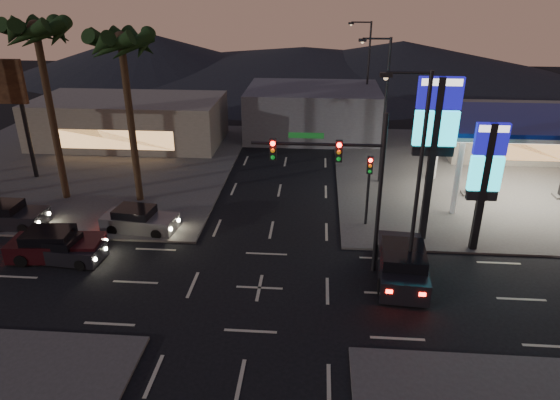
# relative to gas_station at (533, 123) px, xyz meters

# --- Properties ---
(ground) EXTENTS (140.00, 140.00, 0.00)m
(ground) POSITION_rel_gas_station_xyz_m (-16.00, -12.00, -5.08)
(ground) COLOR black
(ground) RESTS_ON ground
(corner_lot_ne) EXTENTS (24.00, 24.00, 0.12)m
(corner_lot_ne) POSITION_rel_gas_station_xyz_m (0.00, 4.00, -5.02)
(corner_lot_ne) COLOR #47443F
(corner_lot_ne) RESTS_ON ground
(corner_lot_nw) EXTENTS (24.00, 24.00, 0.12)m
(corner_lot_nw) POSITION_rel_gas_station_xyz_m (-32.00, 4.00, -5.02)
(corner_lot_nw) COLOR #47443F
(corner_lot_nw) RESTS_ON ground
(gas_station) EXTENTS (12.20, 8.20, 5.47)m
(gas_station) POSITION_rel_gas_station_xyz_m (0.00, 0.00, 0.00)
(gas_station) COLOR silver
(gas_station) RESTS_ON ground
(convenience_store) EXTENTS (10.00, 6.00, 4.00)m
(convenience_store) POSITION_rel_gas_station_xyz_m (2.00, 9.00, -3.08)
(convenience_store) COLOR #726B5B
(convenience_store) RESTS_ON ground
(pylon_sign_tall) EXTENTS (2.20, 0.35, 9.00)m
(pylon_sign_tall) POSITION_rel_gas_station_xyz_m (-7.50, -6.50, 1.31)
(pylon_sign_tall) COLOR black
(pylon_sign_tall) RESTS_ON ground
(pylon_sign_short) EXTENTS (1.60, 0.35, 7.00)m
(pylon_sign_short) POSITION_rel_gas_station_xyz_m (-5.00, -7.50, -0.42)
(pylon_sign_short) COLOR black
(pylon_sign_short) RESTS_ON ground
(traffic_signal_mast) EXTENTS (6.10, 0.39, 8.00)m
(traffic_signal_mast) POSITION_rel_gas_station_xyz_m (-12.24, -10.01, 0.15)
(traffic_signal_mast) COLOR black
(traffic_signal_mast) RESTS_ON ground
(pedestal_signal) EXTENTS (0.32, 0.39, 4.30)m
(pedestal_signal) POSITION_rel_gas_station_xyz_m (-10.50, -5.02, -2.16)
(pedestal_signal) COLOR black
(pedestal_signal) RESTS_ON ground
(streetlight_near) EXTENTS (2.14, 0.25, 10.00)m
(streetlight_near) POSITION_rel_gas_station_xyz_m (-9.21, -11.00, 0.64)
(streetlight_near) COLOR black
(streetlight_near) RESTS_ON ground
(streetlight_mid) EXTENTS (2.14, 0.25, 10.00)m
(streetlight_mid) POSITION_rel_gas_station_xyz_m (-9.21, 2.00, 0.64)
(streetlight_mid) COLOR black
(streetlight_mid) RESTS_ON ground
(streetlight_far) EXTENTS (2.14, 0.25, 10.00)m
(streetlight_far) POSITION_rel_gas_station_xyz_m (-9.21, 16.00, 0.64)
(streetlight_far) COLOR black
(streetlight_far) RESTS_ON ground
(palm_a) EXTENTS (4.41, 4.41, 10.86)m
(palm_a) POSITION_rel_gas_station_xyz_m (-25.00, -2.50, 4.35)
(palm_a) COLOR black
(palm_a) RESTS_ON ground
(palm_b) EXTENTS (4.41, 4.41, 11.46)m
(palm_b) POSITION_rel_gas_station_xyz_m (-30.00, -2.50, 4.89)
(palm_b) COLOR black
(palm_b) RESTS_ON ground
(building_far_west) EXTENTS (16.00, 8.00, 4.00)m
(building_far_west) POSITION_rel_gas_station_xyz_m (-30.00, 10.00, -3.08)
(building_far_west) COLOR #726B5B
(building_far_west) RESTS_ON ground
(building_far_mid) EXTENTS (12.00, 9.00, 4.40)m
(building_far_mid) POSITION_rel_gas_station_xyz_m (-14.00, 14.00, -2.88)
(building_far_mid) COLOR #4C4C51
(building_far_mid) RESTS_ON ground
(hill_left) EXTENTS (40.00, 40.00, 6.00)m
(hill_left) POSITION_rel_gas_station_xyz_m (-41.00, 48.00, -2.08)
(hill_left) COLOR black
(hill_left) RESTS_ON ground
(hill_right) EXTENTS (50.00, 50.00, 5.00)m
(hill_right) POSITION_rel_gas_station_xyz_m (-1.00, 48.00, -2.58)
(hill_right) COLOR black
(hill_right) RESTS_ON ground
(hill_center) EXTENTS (60.00, 60.00, 4.00)m
(hill_center) POSITION_rel_gas_station_xyz_m (-16.00, 48.00, -3.08)
(hill_center) COLOR black
(hill_center) RESTS_ON ground
(car_lane_a_front) EXTENTS (4.18, 2.02, 1.32)m
(car_lane_a_front) POSITION_rel_gas_station_xyz_m (-26.35, -10.23, -4.47)
(car_lane_a_front) COLOR black
(car_lane_a_front) RESTS_ON ground
(car_lane_a_mid) EXTENTS (4.90, 2.33, 1.56)m
(car_lane_a_mid) POSITION_rel_gas_station_xyz_m (-26.88, -10.02, -4.36)
(car_lane_a_mid) COLOR black
(car_lane_a_mid) RESTS_ON ground
(car_lane_b_front) EXTENTS (4.47, 2.26, 1.41)m
(car_lane_b_front) POSITION_rel_gas_station_xyz_m (-23.59, -6.65, -4.43)
(car_lane_b_front) COLOR #5B5B5E
(car_lane_b_front) RESTS_ON ground
(car_lane_b_mid) EXTENTS (4.59, 1.98, 1.48)m
(car_lane_b_mid) POSITION_rel_gas_station_xyz_m (-31.55, -6.75, -4.39)
(car_lane_b_mid) COLOR black
(car_lane_b_mid) RESTS_ON ground
(suv_station) EXTENTS (2.60, 5.37, 1.74)m
(suv_station) POSITION_rel_gas_station_xyz_m (-9.24, -10.61, -4.27)
(suv_station) COLOR black
(suv_station) RESTS_ON ground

